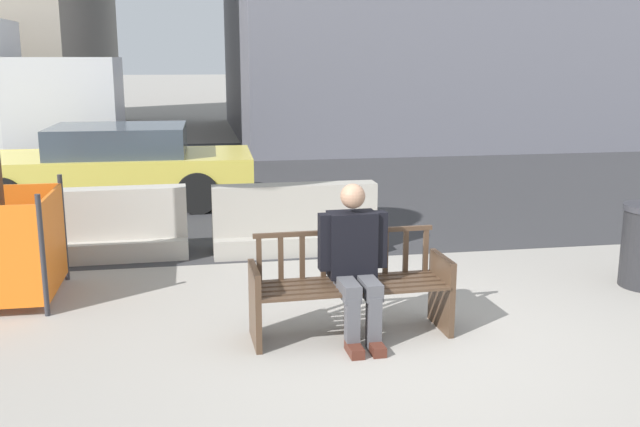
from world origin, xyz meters
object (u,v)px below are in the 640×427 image
seated_person (355,259)px  jersey_barrier_left (102,230)px  jersey_barrier_centre (295,224)px  car_taxi_near (112,165)px  street_bench (350,290)px

seated_person → jersey_barrier_left: size_ratio=0.65×
seated_person → jersey_barrier_centre: bearing=92.1°
jersey_barrier_left → car_taxi_near: bearing=93.6°
seated_person → jersey_barrier_left: (-2.41, 2.93, -0.35)m
street_bench → car_taxi_near: (-2.59, 6.11, 0.25)m
street_bench → seated_person: 0.30m
seated_person → jersey_barrier_centre: size_ratio=0.66×
seated_person → car_taxi_near: size_ratio=0.29×
street_bench → jersey_barrier_centre: 2.76m
jersey_barrier_centre → car_taxi_near: car_taxi_near is taller
seated_person → jersey_barrier_centre: (-0.11, 2.82, -0.35)m
street_bench → seated_person: (0.02, -0.06, 0.29)m
jersey_barrier_left → seated_person: bearing=-50.6°
street_bench → jersey_barrier_centre: size_ratio=0.85×
jersey_barrier_centre → street_bench: bearing=-88.3°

